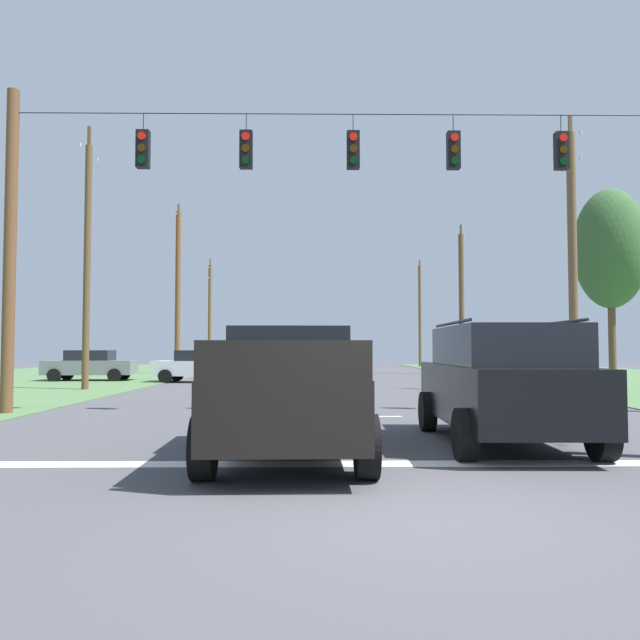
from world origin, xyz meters
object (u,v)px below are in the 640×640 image
overhead_signal_span (355,229)px  utility_pole_far_left (87,261)px  distant_car_crossing_white (201,366)px  utility_pole_distant_right (178,290)px  suv_black (501,381)px  pickup_truck (289,390)px  utility_pole_near_left (420,313)px  distant_car_oncoming (90,365)px  utility_pole_far_right (462,302)px  tree_roadside_right (610,249)px  utility_pole_mid_right (573,255)px  utility_pole_distant_left (210,313)px

overhead_signal_span → utility_pole_far_left: 13.23m
overhead_signal_span → distant_car_crossing_white: size_ratio=3.95×
distant_car_crossing_white → utility_pole_far_left: bearing=-122.7°
utility_pole_distant_right → utility_pole_far_left: bearing=-90.7°
distant_car_crossing_white → suv_black: bearing=-66.0°
pickup_truck → utility_pole_far_left: size_ratio=0.52×
pickup_truck → distant_car_crossing_white: size_ratio=1.22×
distant_car_crossing_white → utility_pole_near_left: size_ratio=0.47×
overhead_signal_span → pickup_truck: 6.99m
suv_black → distant_car_oncoming: size_ratio=1.10×
pickup_truck → utility_pole_far_left: (-8.44, 14.58, 4.05)m
overhead_signal_span → utility_pole_distant_right: utility_pole_distant_right is taller
distant_car_oncoming → utility_pole_near_left: size_ratio=0.46×
utility_pole_far_right → tree_roadside_right: size_ratio=1.17×
suv_black → distant_car_crossing_white: (-8.51, 19.16, -0.27)m
utility_pole_far_right → distant_car_crossing_white: bearing=-148.1°
utility_pole_far_right → utility_pole_distant_right: 18.03m
utility_pole_mid_right → utility_pole_far_left: bearing=175.6°
utility_pole_far_right → utility_pole_mid_right: bearing=-89.0°
utility_pole_far_right → utility_pole_distant_right: utility_pole_distant_right is taller
utility_pole_mid_right → utility_pole_distant_right: bearing=137.4°
distant_car_oncoming → tree_roadside_right: 24.33m
utility_pole_far_right → tree_roadside_right: (2.61, -14.13, 1.08)m
distant_car_crossing_white → distant_car_oncoming: bearing=167.2°
utility_pole_far_right → utility_pole_distant_left: 24.01m
utility_pole_near_left → utility_pole_far_left: 35.69m
utility_pole_far_left → utility_pole_distant_left: bearing=90.3°
utility_pole_mid_right → utility_pole_far_left: 18.53m
distant_car_crossing_white → distant_car_oncoming: same height
utility_pole_far_right → utility_pole_far_left: utility_pole_far_left is taller
overhead_signal_span → utility_pole_distant_left: size_ratio=1.86×
utility_pole_near_left → overhead_signal_span: bearing=-102.1°
utility_pole_mid_right → utility_pole_far_right: size_ratio=1.10×
utility_pole_distant_left → utility_pole_far_left: bearing=-89.7°
utility_pole_distant_left → tree_roadside_right: size_ratio=1.17×
pickup_truck → utility_pole_far_right: (9.75, 29.17, 3.56)m
utility_pole_far_right → overhead_signal_span: bearing=-109.6°
pickup_truck → utility_pole_mid_right: 17.05m
distant_car_crossing_white → utility_pole_mid_right: 17.03m
overhead_signal_span → pickup_truck: size_ratio=3.23×
suv_black → utility_pole_distant_right: (-11.80, 29.09, 4.25)m
utility_pole_far_right → utility_pole_distant_left: (-18.37, 15.46, 0.17)m
suv_black → utility_pole_distant_left: 45.58m
distant_car_oncoming → utility_pole_far_left: (2.21, -6.73, 4.23)m
pickup_truck → utility_pole_distant_right: bearing=105.4°
utility_pole_mid_right → utility_pole_far_left: (-18.47, 1.42, -0.05)m
utility_pole_far_right → utility_pole_far_left: bearing=-141.3°
distant_car_crossing_white → tree_roadside_right: (17.32, -4.97, 4.82)m
overhead_signal_span → utility_pole_mid_right: size_ratio=1.69×
utility_pole_mid_right → utility_pole_distant_right: 24.81m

